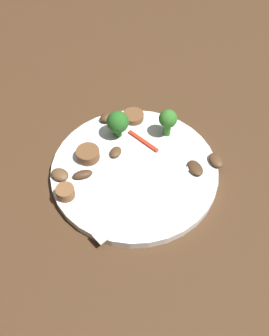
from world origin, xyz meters
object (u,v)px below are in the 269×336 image
(broccoli_floret_0, at_px, (118,122))
(sausage_slice_0, at_px, (88,154))
(sausage_slice_2, at_px, (65,192))
(mushroom_3, at_px, (195,168))
(mushroom_1, at_px, (116,152))
(mushroom_4, at_px, (60,174))
(fork, at_px, (139,207))
(mushroom_2, at_px, (107,118))
(mushroom_0, at_px, (216,160))
(broccoli_floret_1, at_px, (167,120))
(sausage_slice_1, at_px, (133,116))
(plate, at_px, (134,171))
(mushroom_5, at_px, (83,174))
(pepper_strip_2, at_px, (143,141))

(broccoli_floret_0, xyz_separation_m, sausage_slice_0, (0.06, -0.01, -0.02))
(sausage_slice_2, distance_m, mushroom_3, 0.19)
(broccoli_floret_0, xyz_separation_m, mushroom_1, (0.03, 0.02, -0.02))
(broccoli_floret_0, bearing_deg, mushroom_4, -8.38)
(fork, xyz_separation_m, mushroom_2, (-0.11, -0.14, 0.00))
(mushroom_0, relative_size, mushroom_1, 1.30)
(broccoli_floret_1, bearing_deg, sausage_slice_1, -86.52)
(plate, distance_m, mushroom_5, 0.08)
(mushroom_1, xyz_separation_m, mushroom_2, (-0.05, -0.06, 0.00))
(pepper_strip_2, bearing_deg, sausage_slice_1, -127.19)
(sausage_slice_2, height_order, pepper_strip_2, sausage_slice_2)
(sausage_slice_1, distance_m, sausage_slice_2, 0.18)
(sausage_slice_0, bearing_deg, mushroom_0, 123.64)
(broccoli_floret_0, height_order, mushroom_3, broccoli_floret_0)
(sausage_slice_0, distance_m, mushroom_1, 0.04)
(plate, bearing_deg, sausage_slice_1, -142.58)
(fork, bearing_deg, sausage_slice_1, -129.34)
(mushroom_5, bearing_deg, plate, 138.10)
(fork, xyz_separation_m, mushroom_3, (-0.10, 0.03, 0.00))
(pepper_strip_2, bearing_deg, mushroom_5, -16.35)
(plate, bearing_deg, broccoli_floret_1, -179.57)
(mushroom_0, height_order, pepper_strip_2, mushroom_0)
(mushroom_3, distance_m, mushroom_5, 0.17)
(fork, relative_size, mushroom_5, 6.08)
(broccoli_floret_1, distance_m, mushroom_1, 0.09)
(sausage_slice_0, relative_size, mushroom_2, 1.46)
(broccoli_floret_1, xyz_separation_m, mushroom_2, (0.03, -0.09, -0.02))
(mushroom_3, distance_m, mushroom_4, 0.20)
(mushroom_4, bearing_deg, mushroom_5, 127.19)
(fork, height_order, mushroom_3, mushroom_3)
(mushroom_1, bearing_deg, mushroom_5, -10.76)
(broccoli_floret_1, bearing_deg, broccoli_floret_0, -51.51)
(plate, height_order, fork, fork)
(sausage_slice_0, bearing_deg, mushroom_5, 27.92)
(broccoli_floret_0, bearing_deg, sausage_slice_1, -176.52)
(fork, relative_size, sausage_slice_0, 5.11)
(sausage_slice_1, distance_m, mushroom_2, 0.04)
(mushroom_2, distance_m, mushroom_4, 0.13)
(sausage_slice_0, distance_m, mushroom_4, 0.05)
(fork, relative_size, broccoli_floret_1, 3.73)
(mushroom_0, bearing_deg, sausage_slice_0, -56.36)
(broccoli_floret_1, relative_size, sausage_slice_0, 1.37)
(fork, relative_size, mushroom_3, 5.85)
(sausage_slice_2, bearing_deg, broccoli_floret_1, 165.38)
(sausage_slice_2, distance_m, pepper_strip_2, 0.15)
(sausage_slice_1, xyz_separation_m, mushroom_0, (0.00, 0.15, -0.00))
(mushroom_4, relative_size, pepper_strip_2, 0.46)
(broccoli_floret_0, height_order, mushroom_1, broccoli_floret_0)
(plate, xyz_separation_m, mushroom_4, (0.08, -0.08, 0.01))
(mushroom_3, height_order, pepper_strip_2, mushroom_3)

